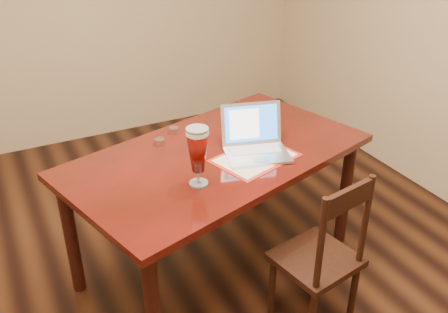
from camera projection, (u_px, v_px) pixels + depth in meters
name	position (u px, v px, depth m)	size (l,w,h in m)	color
ground	(188.00, 299.00, 3.03)	(5.00, 5.00, 0.00)	black
room_shell	(174.00, 1.00, 2.18)	(4.51, 5.01, 2.71)	tan
dining_table	(218.00, 167.00, 2.96)	(1.97, 1.44, 1.15)	#550D0B
dining_chair	(321.00, 258.00, 2.67)	(0.47, 0.45, 0.96)	black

